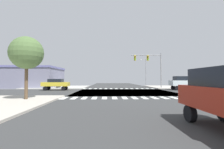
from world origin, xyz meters
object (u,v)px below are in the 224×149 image
(suv_nearside_1, at_px, (184,82))
(sedan_crossing_1, at_px, (56,83))
(traffic_signal_mast, at_px, (150,63))
(sidewalk_tree, at_px, (27,53))
(bank_building, at_px, (30,77))
(street_lamp, at_px, (145,70))

(suv_nearside_1, distance_m, sedan_crossing_1, 21.64)
(traffic_signal_mast, relative_size, sidewalk_tree, 1.23)
(traffic_signal_mast, relative_size, bank_building, 0.48)
(street_lamp, bearing_deg, sedan_crossing_1, -138.29)
(traffic_signal_mast, distance_m, sidewalk_tree, 22.62)
(bank_building, relative_size, suv_nearside_1, 3.13)
(street_lamp, distance_m, bank_building, 28.98)
(bank_building, bearing_deg, sedan_crossing_1, -46.96)
(traffic_signal_mast, distance_m, sedan_crossing_1, 17.78)
(traffic_signal_mast, relative_size, street_lamp, 0.93)
(street_lamp, distance_m, suv_nearside_1, 17.42)
(sidewalk_tree, bearing_deg, suv_nearside_1, 32.04)
(street_lamp, xyz_separation_m, sidewalk_tree, (-17.51, -29.54, -0.31))
(traffic_signal_mast, distance_m, bank_building, 26.55)
(suv_nearside_1, relative_size, sedan_crossing_1, 1.07)
(suv_nearside_1, bearing_deg, bank_building, -107.37)
(suv_nearside_1, bearing_deg, traffic_signal_mast, -129.80)
(street_lamp, height_order, suv_nearside_1, street_lamp)
(street_lamp, bearing_deg, sidewalk_tree, -120.65)
(bank_building, distance_m, sedan_crossing_1, 13.13)
(sidewalk_tree, bearing_deg, traffic_signal_mast, 47.16)
(sidewalk_tree, bearing_deg, bank_building, 115.21)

